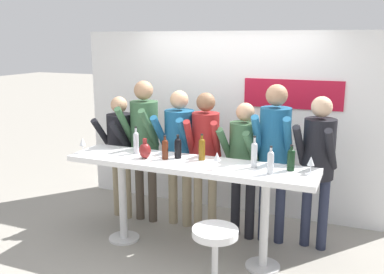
% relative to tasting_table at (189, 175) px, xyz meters
% --- Properties ---
extents(ground_plane, '(40.00, 40.00, 0.00)m').
position_rel_tasting_table_xyz_m(ground_plane, '(0.00, 0.00, -0.90)').
color(ground_plane, gray).
extents(back_wall, '(4.29, 0.12, 2.41)m').
position_rel_tasting_table_xyz_m(back_wall, '(0.01, 1.43, 0.31)').
color(back_wall, white).
rests_on(back_wall, ground_plane).
extents(tasting_table, '(2.69, 0.61, 1.04)m').
position_rel_tasting_table_xyz_m(tasting_table, '(0.00, 0.00, 0.00)').
color(tasting_table, white).
rests_on(tasting_table, ground_plane).
extents(bar_stool, '(0.44, 0.44, 0.64)m').
position_rel_tasting_table_xyz_m(bar_stool, '(0.52, -0.62, -0.47)').
color(bar_stool, silver).
rests_on(bar_stool, ground_plane).
extents(person_far_left, '(0.46, 0.56, 1.61)m').
position_rel_tasting_table_xyz_m(person_far_left, '(-1.21, 0.57, 0.10)').
color(person_far_left, gray).
rests_on(person_far_left, ground_plane).
extents(person_left, '(0.43, 0.56, 1.82)m').
position_rel_tasting_table_xyz_m(person_left, '(-0.85, 0.58, 0.24)').
color(person_left, '#473D33').
rests_on(person_left, ground_plane).
extents(person_center_left, '(0.46, 0.56, 1.71)m').
position_rel_tasting_table_xyz_m(person_center_left, '(-0.39, 0.63, 0.17)').
color(person_center_left, gray).
rests_on(person_center_left, ground_plane).
extents(person_center, '(0.44, 0.56, 1.71)m').
position_rel_tasting_table_xyz_m(person_center, '(-0.04, 0.59, 0.17)').
color(person_center, gray).
rests_on(person_center, ground_plane).
extents(person_center_right, '(0.48, 0.57, 1.62)m').
position_rel_tasting_table_xyz_m(person_center_right, '(0.43, 0.60, 0.10)').
color(person_center_right, black).
rests_on(person_center_right, ground_plane).
extents(person_right, '(0.43, 0.56, 1.84)m').
position_rel_tasting_table_xyz_m(person_right, '(0.78, 0.61, 0.26)').
color(person_right, '#23283D').
rests_on(person_right, ground_plane).
extents(person_far_right, '(0.46, 0.58, 1.72)m').
position_rel_tasting_table_xyz_m(person_far_right, '(1.25, 0.65, 0.18)').
color(person_far_right, '#23283D').
rests_on(person_far_right, ground_plane).
extents(wine_bottle_0, '(0.08, 0.08, 0.26)m').
position_rel_tasting_table_xyz_m(wine_bottle_0, '(-0.17, 0.09, 0.27)').
color(wine_bottle_0, black).
rests_on(wine_bottle_0, tasting_table).
extents(wine_bottle_1, '(0.06, 0.06, 0.33)m').
position_rel_tasting_table_xyz_m(wine_bottle_1, '(0.69, 0.06, 0.29)').
color(wine_bottle_1, '#B7BCC1').
rests_on(wine_bottle_1, tasting_table).
extents(wine_bottle_2, '(0.06, 0.06, 0.28)m').
position_rel_tasting_table_xyz_m(wine_bottle_2, '(0.89, -0.08, 0.27)').
color(wine_bottle_2, '#B7BCC1').
rests_on(wine_bottle_2, tasting_table).
extents(wine_bottle_3, '(0.07, 0.07, 0.29)m').
position_rel_tasting_table_xyz_m(wine_bottle_3, '(0.10, 0.12, 0.28)').
color(wine_bottle_3, brown).
rests_on(wine_bottle_3, tasting_table).
extents(wine_bottle_4, '(0.07, 0.07, 0.26)m').
position_rel_tasting_table_xyz_m(wine_bottle_4, '(-0.28, -0.00, 0.27)').
color(wine_bottle_4, '#4C1E0F').
rests_on(wine_bottle_4, tasting_table).
extents(wine_bottle_5, '(0.08, 0.08, 0.26)m').
position_rel_tasting_table_xyz_m(wine_bottle_5, '(1.05, 0.11, 0.27)').
color(wine_bottle_5, black).
rests_on(wine_bottle_5, tasting_table).
extents(wine_bottle_6, '(0.06, 0.06, 0.31)m').
position_rel_tasting_table_xyz_m(wine_bottle_6, '(-0.68, 0.09, 0.29)').
color(wine_bottle_6, '#B7BCC1').
rests_on(wine_bottle_6, tasting_table).
extents(wine_glass_0, '(0.07, 0.07, 0.18)m').
position_rel_tasting_table_xyz_m(wine_glass_0, '(-1.25, -0.13, 0.27)').
color(wine_glass_0, silver).
rests_on(wine_glass_0, tasting_table).
extents(wine_glass_1, '(0.07, 0.07, 0.18)m').
position_rel_tasting_table_xyz_m(wine_glass_1, '(0.36, -0.13, 0.27)').
color(wine_glass_1, silver).
rests_on(wine_glass_1, tasting_table).
extents(wine_glass_2, '(0.07, 0.07, 0.18)m').
position_rel_tasting_table_xyz_m(wine_glass_2, '(1.24, 0.06, 0.27)').
color(wine_glass_2, silver).
rests_on(wine_glass_2, tasting_table).
extents(decorative_vase, '(0.13, 0.13, 0.22)m').
position_rel_tasting_table_xyz_m(decorative_vase, '(-0.49, -0.05, 0.24)').
color(decorative_vase, maroon).
rests_on(decorative_vase, tasting_table).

